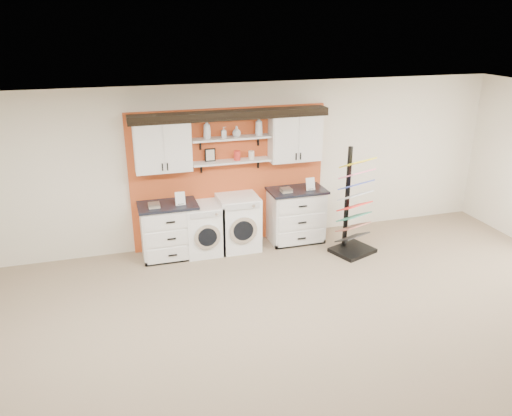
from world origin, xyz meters
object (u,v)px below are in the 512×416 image
object	(u,v)px
washer	(203,228)
dryer	(238,222)
base_cabinet_left	(169,230)
base_cabinet_right	(296,215)
sample_rack	(353,221)

from	to	relation	value
washer	dryer	bearing A→B (deg)	-0.00
base_cabinet_left	washer	size ratio (longest dim) A/B	1.10
base_cabinet_right	dryer	world-z (taller)	base_cabinet_right
washer	sample_rack	size ratio (longest dim) A/B	0.48
base_cabinet_left	dryer	distance (m)	1.19
washer	sample_rack	world-z (taller)	sample_rack
base_cabinet_right	sample_rack	distance (m)	1.05
base_cabinet_left	base_cabinet_right	distance (m)	2.26
washer	base_cabinet_right	bearing A→B (deg)	0.11
base_cabinet_left	sample_rack	bearing A→B (deg)	-13.44
base_cabinet_left	base_cabinet_right	bearing A→B (deg)	-0.00
base_cabinet_left	sample_rack	world-z (taller)	sample_rack
dryer	sample_rack	distance (m)	1.97
base_cabinet_right	washer	distance (m)	1.68
base_cabinet_left	washer	world-z (taller)	base_cabinet_left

